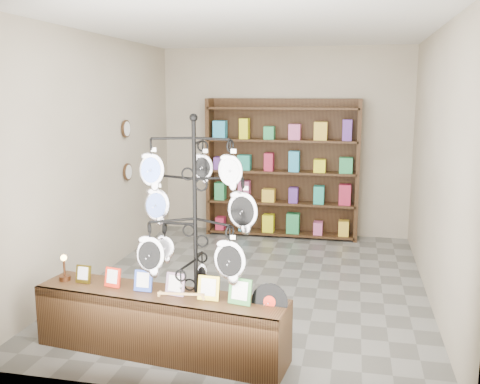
# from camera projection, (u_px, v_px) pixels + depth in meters

# --- Properties ---
(ground) EXTENTS (5.00, 5.00, 0.00)m
(ground) POSITION_uv_depth(u_px,v_px,m) (255.00, 284.00, 6.50)
(ground) COLOR slate
(ground) RESTS_ON ground
(room_envelope) EXTENTS (5.00, 5.00, 5.00)m
(room_envelope) POSITION_uv_depth(u_px,v_px,m) (256.00, 131.00, 6.16)
(room_envelope) COLOR #BAAE96
(room_envelope) RESTS_ON ground
(display_tree) EXTENTS (1.09, 0.92, 2.12)m
(display_tree) POSITION_uv_depth(u_px,v_px,m) (195.00, 219.00, 4.57)
(display_tree) COLOR black
(display_tree) RESTS_ON ground
(front_shelf) EXTENTS (2.33, 0.75, 0.81)m
(front_shelf) POSITION_uv_depth(u_px,v_px,m) (160.00, 323.00, 4.74)
(front_shelf) COLOR black
(front_shelf) RESTS_ON ground
(back_shelving) EXTENTS (2.42, 0.36, 2.20)m
(back_shelving) POSITION_uv_depth(u_px,v_px,m) (282.00, 173.00, 8.52)
(back_shelving) COLOR black
(back_shelving) RESTS_ON ground
(wall_clocks) EXTENTS (0.03, 0.24, 0.84)m
(wall_clocks) POSITION_uv_depth(u_px,v_px,m) (127.00, 151.00, 7.40)
(wall_clocks) COLOR black
(wall_clocks) RESTS_ON ground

